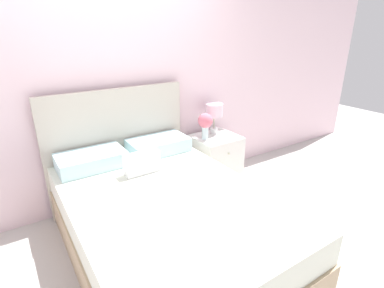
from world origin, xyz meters
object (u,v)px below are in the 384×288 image
at_px(bed, 163,218).
at_px(table_lamp, 214,112).
at_px(nightstand, 215,160).
at_px(flower_vase, 206,123).

relative_size(bed, table_lamp, 5.86).
height_order(bed, nightstand, bed).
height_order(bed, table_lamp, bed).
relative_size(nightstand, table_lamp, 1.65).
xyz_separation_m(bed, flower_vase, (0.93, 0.72, 0.47)).
height_order(table_lamp, flower_vase, table_lamp).
relative_size(bed, nightstand, 3.54).
distance_m(nightstand, flower_vase, 0.51).
bearing_deg(table_lamp, nightstand, -114.73).
distance_m(table_lamp, flower_vase, 0.24).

